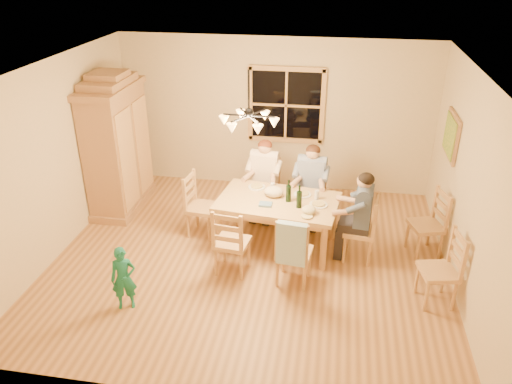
% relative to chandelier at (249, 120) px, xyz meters
% --- Properties ---
extents(floor, '(5.50, 5.50, 0.00)m').
position_rel_chandelier_xyz_m(floor, '(0.00, 0.00, -2.08)').
color(floor, '#956236').
rests_on(floor, ground).
extents(ceiling, '(5.50, 5.00, 0.02)m').
position_rel_chandelier_xyz_m(ceiling, '(0.00, 0.00, 0.62)').
color(ceiling, white).
rests_on(ceiling, wall_back).
extents(wall_back, '(5.50, 0.02, 2.70)m').
position_rel_chandelier_xyz_m(wall_back, '(0.00, 2.50, -0.73)').
color(wall_back, beige).
rests_on(wall_back, floor).
extents(wall_left, '(0.02, 5.00, 2.70)m').
position_rel_chandelier_xyz_m(wall_left, '(-2.75, 0.00, -0.73)').
color(wall_left, beige).
rests_on(wall_left, floor).
extents(wall_right, '(0.02, 5.00, 2.70)m').
position_rel_chandelier_xyz_m(wall_right, '(2.75, 0.00, -0.73)').
color(wall_right, beige).
rests_on(wall_right, floor).
extents(window, '(1.30, 0.06, 1.30)m').
position_rel_chandelier_xyz_m(window, '(0.20, 2.47, -0.53)').
color(window, black).
rests_on(window, wall_back).
extents(painting, '(0.06, 0.78, 0.64)m').
position_rel_chandelier_xyz_m(painting, '(2.71, 1.20, -0.48)').
color(painting, '#976C41').
rests_on(painting, wall_right).
extents(chandelier, '(0.77, 0.68, 0.71)m').
position_rel_chandelier_xyz_m(chandelier, '(0.00, 0.00, 0.00)').
color(chandelier, black).
rests_on(chandelier, ceiling).
extents(armoire, '(0.66, 1.40, 2.30)m').
position_rel_chandelier_xyz_m(armoire, '(-2.42, 1.24, -1.02)').
color(armoire, '#976C41').
rests_on(armoire, floor).
extents(dining_table, '(1.82, 1.24, 0.76)m').
position_rel_chandelier_xyz_m(dining_table, '(0.34, 0.42, -1.42)').
color(dining_table, tan).
rests_on(dining_table, floor).
extents(chair_far_left, '(0.49, 0.47, 0.99)m').
position_rel_chandelier_xyz_m(chair_far_left, '(0.01, 1.27, -1.77)').
color(chair_far_left, tan).
rests_on(chair_far_left, floor).
extents(chair_far_right, '(0.49, 0.47, 0.99)m').
position_rel_chandelier_xyz_m(chair_far_right, '(0.76, 1.18, -1.77)').
color(chair_far_right, tan).
rests_on(chair_far_right, floor).
extents(chair_near_left, '(0.49, 0.47, 0.99)m').
position_rel_chandelier_xyz_m(chair_near_left, '(-0.18, -0.33, -1.77)').
color(chair_near_left, tan).
rests_on(chair_near_left, floor).
extents(chair_near_right, '(0.49, 0.47, 0.99)m').
position_rel_chandelier_xyz_m(chair_near_right, '(0.67, -0.43, -1.77)').
color(chair_near_right, tan).
rests_on(chair_near_right, floor).
extents(chair_end_left, '(0.47, 0.49, 0.99)m').
position_rel_chandelier_xyz_m(chair_end_left, '(-0.84, 0.56, -1.77)').
color(chair_end_left, tan).
rests_on(chair_end_left, floor).
extents(chair_end_right, '(0.47, 0.49, 0.99)m').
position_rel_chandelier_xyz_m(chair_end_right, '(1.52, 0.28, -1.77)').
color(chair_end_right, tan).
rests_on(chair_end_right, floor).
extents(adult_woman, '(0.43, 0.46, 0.87)m').
position_rel_chandelier_xyz_m(adult_woman, '(0.01, 1.27, -1.24)').
color(adult_woman, beige).
rests_on(adult_woman, floor).
extents(adult_plaid_man, '(0.43, 0.46, 0.87)m').
position_rel_chandelier_xyz_m(adult_plaid_man, '(0.76, 1.18, -1.24)').
color(adult_plaid_man, navy).
rests_on(adult_plaid_man, floor).
extents(adult_slate_man, '(0.46, 0.43, 0.87)m').
position_rel_chandelier_xyz_m(adult_slate_man, '(1.52, 0.28, -1.24)').
color(adult_slate_man, '#45526E').
rests_on(adult_slate_man, floor).
extents(towel, '(0.39, 0.14, 0.58)m').
position_rel_chandelier_xyz_m(towel, '(0.64, -0.62, -1.38)').
color(towel, '#9ABDD0').
rests_on(towel, chair_near_right).
extents(wine_bottle_a, '(0.08, 0.08, 0.33)m').
position_rel_chandelier_xyz_m(wine_bottle_a, '(0.49, 0.41, -1.15)').
color(wine_bottle_a, black).
rests_on(wine_bottle_a, dining_table).
extents(wine_bottle_b, '(0.08, 0.08, 0.33)m').
position_rel_chandelier_xyz_m(wine_bottle_b, '(0.65, 0.25, -1.15)').
color(wine_bottle_b, black).
rests_on(wine_bottle_b, dining_table).
extents(plate_woman, '(0.26, 0.26, 0.02)m').
position_rel_chandelier_xyz_m(plate_woman, '(-0.03, 0.77, -1.31)').
color(plate_woman, white).
rests_on(plate_woman, dining_table).
extents(plate_plaid, '(0.26, 0.26, 0.02)m').
position_rel_chandelier_xyz_m(plate_plaid, '(0.67, 0.63, -1.31)').
color(plate_plaid, white).
rests_on(plate_plaid, dining_table).
extents(plate_slate, '(0.26, 0.26, 0.02)m').
position_rel_chandelier_xyz_m(plate_slate, '(0.92, 0.35, -1.31)').
color(plate_slate, white).
rests_on(plate_slate, dining_table).
extents(wine_glass_a, '(0.06, 0.06, 0.14)m').
position_rel_chandelier_xyz_m(wine_glass_a, '(0.22, 0.67, -1.25)').
color(wine_glass_a, silver).
rests_on(wine_glass_a, dining_table).
extents(wine_glass_b, '(0.06, 0.06, 0.14)m').
position_rel_chandelier_xyz_m(wine_glass_b, '(0.88, 0.53, -1.25)').
color(wine_glass_b, silver).
rests_on(wine_glass_b, dining_table).
extents(cap, '(0.20, 0.20, 0.11)m').
position_rel_chandelier_xyz_m(cap, '(0.80, 0.10, -1.26)').
color(cap, '#CCBD88').
rests_on(cap, dining_table).
extents(napkin, '(0.20, 0.16, 0.03)m').
position_rel_chandelier_xyz_m(napkin, '(0.19, 0.23, -1.30)').
color(napkin, slate).
rests_on(napkin, dining_table).
extents(cloth_bundle, '(0.28, 0.22, 0.15)m').
position_rel_chandelier_xyz_m(cloth_bundle, '(0.26, 0.52, -1.24)').
color(cloth_bundle, '#C9B592').
rests_on(cloth_bundle, dining_table).
extents(child, '(0.36, 0.29, 0.84)m').
position_rel_chandelier_xyz_m(child, '(-1.32, -1.30, -1.66)').
color(child, '#19725F').
rests_on(child, floor).
extents(chair_spare_front, '(0.50, 0.51, 0.99)m').
position_rel_chandelier_xyz_m(chair_spare_front, '(2.45, -0.56, -1.77)').
color(chair_spare_front, tan).
rests_on(chair_spare_front, floor).
extents(chair_spare_back, '(0.53, 0.55, 0.99)m').
position_rel_chandelier_xyz_m(chair_spare_back, '(2.45, 0.56, -1.77)').
color(chair_spare_back, tan).
rests_on(chair_spare_back, floor).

